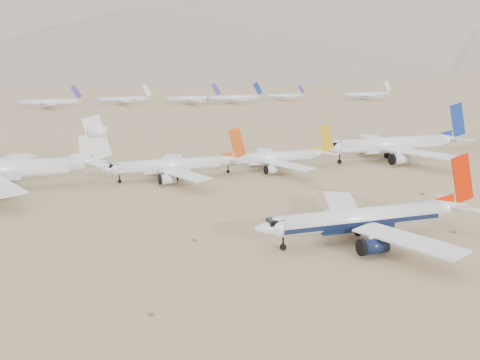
# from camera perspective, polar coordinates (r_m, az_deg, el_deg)

# --- Properties ---
(ground) EXTENTS (7000.00, 7000.00, 0.00)m
(ground) POSITION_cam_1_polar(r_m,az_deg,el_deg) (110.52, 12.61, -7.09)
(ground) COLOR olive
(ground) RESTS_ON ground
(main_airliner) EXTENTS (48.62, 47.49, 17.16)m
(main_airliner) POSITION_cam_1_polar(r_m,az_deg,el_deg) (114.21, 13.62, -3.97)
(main_airliner) COLOR silver
(main_airliner) RESTS_ON ground
(row2_navy_widebody) EXTENTS (56.64, 55.39, 20.15)m
(row2_navy_widebody) POSITION_cam_1_polar(r_m,az_deg,el_deg) (201.36, 16.22, 3.65)
(row2_navy_widebody) COLOR silver
(row2_navy_widebody) RESTS_ON ground
(row2_gold_tail) EXTENTS (40.79, 39.90, 14.52)m
(row2_gold_tail) POSITION_cam_1_polar(r_m,az_deg,el_deg) (177.66, 3.68, 2.39)
(row2_gold_tail) COLOR silver
(row2_gold_tail) RESTS_ON ground
(row2_orange_tail) EXTENTS (42.91, 41.98, 15.31)m
(row2_orange_tail) POSITION_cam_1_polar(r_m,az_deg,el_deg) (165.28, -6.95, 1.55)
(row2_orange_tail) COLOR silver
(row2_orange_tail) RESTS_ON ground
(row2_white_trijet) EXTENTS (58.58, 57.25, 20.76)m
(row2_white_trijet) POSITION_cam_1_polar(r_m,az_deg,el_deg) (164.32, -24.15, 0.99)
(row2_white_trijet) COLOR silver
(row2_white_trijet) RESTS_ON ground
(distant_storage_row) EXTENTS (481.95, 57.79, 14.92)m
(distant_storage_row) POSITION_cam_1_polar(r_m,az_deg,el_deg) (392.67, -16.97, 7.99)
(distant_storage_row) COLOR silver
(distant_storage_row) RESTS_ON ground
(mountain_range) EXTENTS (7354.00, 3024.00, 470.00)m
(mountain_range) POSITION_cam_1_polar(r_m,az_deg,el_deg) (1747.38, -14.86, 18.09)
(mountain_range) COLOR slate
(mountain_range) RESTS_ON ground
(foothills) EXTENTS (4637.50, 1395.00, 155.00)m
(foothills) POSITION_cam_1_polar(r_m,az_deg,el_deg) (1323.04, 8.05, 14.65)
(foothills) COLOR slate
(foothills) RESTS_ON ground
(desert_scrub) EXTENTS (219.83, 121.67, 0.63)m
(desert_scrub) POSITION_cam_1_polar(r_m,az_deg,el_deg) (79.52, 4.42, -15.08)
(desert_scrub) COLOR brown
(desert_scrub) RESTS_ON ground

